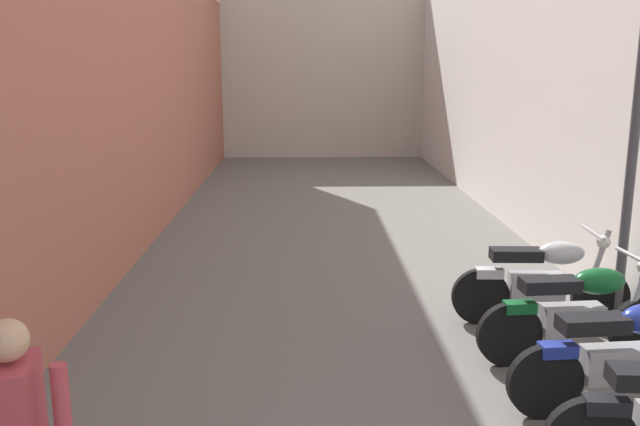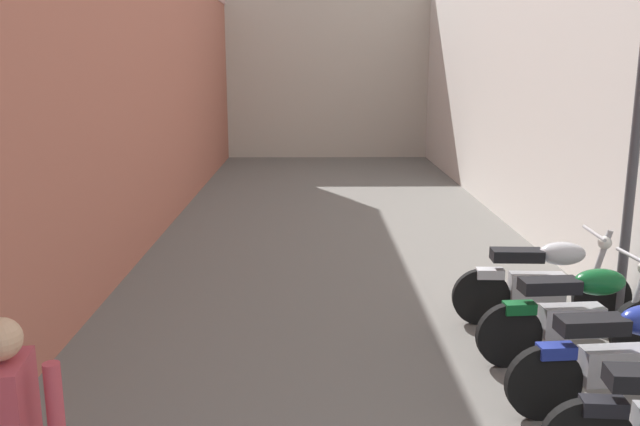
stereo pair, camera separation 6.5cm
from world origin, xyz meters
The scene contains 6 objects.
ground_plane centered at (0.00, 8.07, 0.00)m, with size 36.15×36.15×0.00m, color #66635E.
building_far_end centered at (0.00, 21.15, 2.55)m, with size 8.75×2.00×5.10m, color beige.
motorcycle_sixth centered at (1.94, 5.46, 0.50)m, with size 1.85×0.58×1.04m.
motorcycle_seventh centered at (1.94, 6.38, 0.50)m, with size 1.85×0.58×1.04m.
motorcycle_eighth centered at (1.94, 7.31, 0.50)m, with size 1.85×0.58×1.04m.
street_lamp centered at (2.64, 7.26, 2.78)m, with size 0.79×0.18×4.77m.
Camera 2 is at (-0.48, 0.71, 2.70)m, focal length 37.61 mm.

